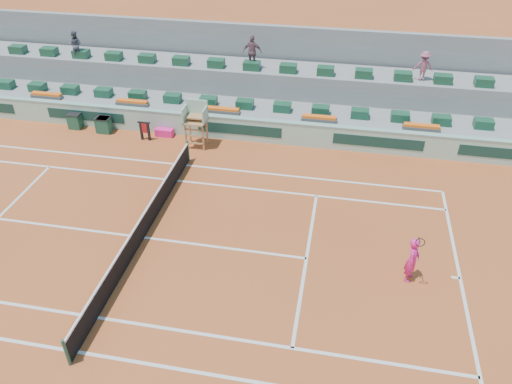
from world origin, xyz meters
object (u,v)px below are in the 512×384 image
Objects in this scene: drink_cooler_a at (105,125)px; tennis_player at (412,260)px; umpire_chair at (196,118)px; player_bag at (164,132)px.

drink_cooler_a is 0.37× the size of tennis_player.
player_bag is at bearing 162.85° from umpire_chair.
player_bag is 0.41× the size of tennis_player.
umpire_chair is (2.01, -0.62, 1.34)m from player_bag.
player_bag is at bearing 144.93° from tennis_player.
umpire_chair is 5.38m from drink_cooler_a.
tennis_player is (12.07, -8.47, 0.70)m from player_bag.
drink_cooler_a is at bearing 151.61° from tennis_player.
umpire_chair reaches higher than tennis_player.
tennis_player reaches higher than drink_cooler_a.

